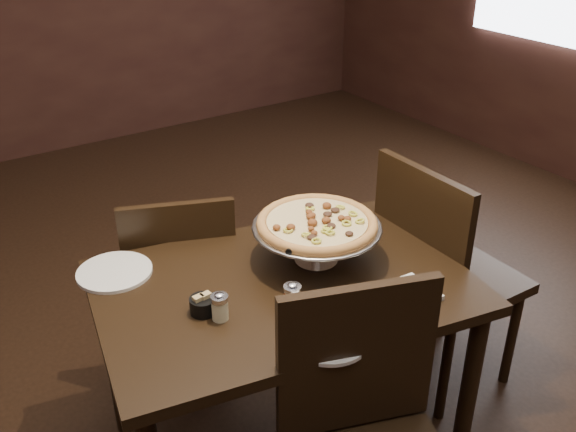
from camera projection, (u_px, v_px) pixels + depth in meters
room at (307, 80)px, 1.78m from camera, size 6.04×7.04×2.84m
dining_table at (284, 306)px, 2.12m from camera, size 1.32×1.00×0.74m
pizza_stand at (317, 224)px, 2.11m from camera, size 0.43×0.43×0.18m
parmesan_shaker at (220, 307)px, 1.88m from camera, size 0.05×0.05×0.09m
pepper_flake_shaker at (292, 297)px, 1.92m from camera, size 0.06×0.06×0.10m
packet_caddy at (203, 305)px, 1.92m from camera, size 0.08×0.08×0.06m
napkin_stack at (409, 293)px, 2.00m from camera, size 0.16×0.16×0.02m
plate_left at (115, 272)px, 2.11m from camera, size 0.25×0.25×0.01m
plate_near at (328, 337)px, 1.81m from camera, size 0.24×0.24×0.01m
serving_spatula at (294, 243)px, 2.01m from camera, size 0.18×0.18×0.03m
chair_far at (182, 281)px, 2.54m from camera, size 0.54×0.54×0.89m
chair_side at (440, 270)px, 2.49m from camera, size 0.48×0.48×1.00m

